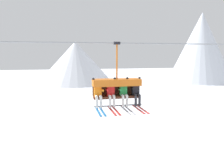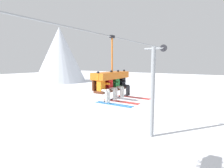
# 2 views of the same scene
# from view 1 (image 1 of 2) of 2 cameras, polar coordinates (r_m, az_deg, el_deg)

# --- Properties ---
(mountain_peak_central) EXTENTS (19.09, 19.09, 10.38)m
(mountain_peak_central) POSITION_cam_1_polar(r_m,az_deg,el_deg) (56.26, -9.51, 5.60)
(mountain_peak_central) COLOR white
(mountain_peak_central) RESTS_ON ground_plane
(mountain_peak_east) EXTENTS (16.77, 16.77, 17.95)m
(mountain_peak_east) POSITION_cam_1_polar(r_m,az_deg,el_deg) (62.70, 22.19, 8.81)
(mountain_peak_east) COLOR silver
(mountain_peak_east) RESTS_ON ground_plane
(lift_cable) EXTENTS (19.55, 0.05, 0.05)m
(lift_cable) POSITION_cam_1_polar(r_m,az_deg,el_deg) (9.46, -7.17, 10.64)
(lift_cable) COLOR gray
(chairlift_chair) EXTENTS (2.16, 0.74, 2.79)m
(chairlift_chair) POSITION_cam_1_polar(r_m,az_deg,el_deg) (9.83, 1.17, -0.32)
(chairlift_chair) COLOR #512819
(skier_orange) EXTENTS (0.48, 1.70, 1.34)m
(skier_orange) POSITION_cam_1_polar(r_m,az_deg,el_deg) (9.51, -3.67, -2.32)
(skier_orange) COLOR orange
(skier_red) EXTENTS (0.48, 1.70, 1.34)m
(skier_red) POSITION_cam_1_polar(r_m,az_deg,el_deg) (9.61, -0.21, -2.20)
(skier_red) COLOR red
(skier_green) EXTENTS (0.48, 1.70, 1.34)m
(skier_green) POSITION_cam_1_polar(r_m,az_deg,el_deg) (9.74, 3.13, -2.08)
(skier_green) COLOR #23843D
(skier_black) EXTENTS (0.48, 1.70, 1.34)m
(skier_black) POSITION_cam_1_polar(r_m,az_deg,el_deg) (9.90, 6.37, -1.95)
(skier_black) COLOR black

